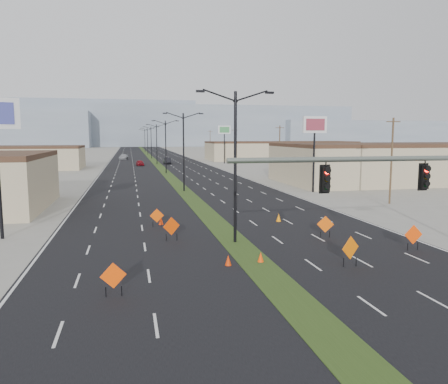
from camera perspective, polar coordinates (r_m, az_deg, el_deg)
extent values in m
plane|color=gray|center=(18.73, 10.46, -15.18)|extent=(600.00, 600.00, 0.00)
cube|color=black|center=(116.34, -8.86, 3.74)|extent=(25.00, 400.00, 0.02)
cube|color=#2B3F16|center=(116.34, -8.86, 3.74)|extent=(2.00, 400.00, 0.04)
cube|color=#BFAF88|center=(104.14, -26.27, 3.90)|extent=(30.00, 14.00, 4.50)
cube|color=#BFAF88|center=(73.46, 21.60, 3.41)|extent=(36.00, 18.00, 5.50)
cube|color=#BFAF88|center=(133.74, 7.40, 5.30)|extent=(44.00, 16.00, 5.00)
cube|color=gray|center=(319.45, -3.83, 8.56)|extent=(220.00, 50.00, 28.00)
cube|color=gray|center=(358.45, 19.36, 7.24)|extent=(160.00, 50.00, 18.00)
cube|color=gray|center=(336.84, -16.34, 8.56)|extent=(140.00, 50.00, 32.00)
cylinder|color=slate|center=(21.60, 21.63, 4.08)|extent=(16.00, 0.24, 0.24)
cube|color=black|center=(19.93, 13.11, 1.63)|extent=(0.50, 0.28, 1.30)
sphere|color=#FF0C05|center=(19.76, 13.34, 2.59)|extent=(0.22, 0.22, 0.22)
cube|color=black|center=(22.52, 24.70, 1.79)|extent=(0.50, 0.28, 1.30)
sphere|color=#FF0C05|center=(22.37, 24.99, 2.64)|extent=(0.22, 0.22, 0.22)
cylinder|color=black|center=(28.82, 1.48, 3.09)|extent=(0.20, 0.20, 10.00)
cube|color=black|center=(28.42, -3.12, 13.01)|extent=(0.55, 0.24, 0.14)
cube|color=black|center=(29.50, 5.97, 12.78)|extent=(0.55, 0.24, 0.14)
cylinder|color=black|center=(56.38, -5.29, 5.14)|extent=(0.20, 0.20, 10.00)
cube|color=black|center=(56.17, -7.72, 10.15)|extent=(0.55, 0.24, 0.14)
cube|color=black|center=(56.73, -3.01, 10.18)|extent=(0.55, 0.24, 0.14)
cylinder|color=black|center=(84.23, -7.62, 5.83)|extent=(0.20, 0.20, 10.00)
cube|color=black|center=(84.09, -9.26, 9.17)|extent=(0.55, 0.24, 0.14)
cube|color=black|center=(84.46, -6.10, 9.21)|extent=(0.55, 0.24, 0.14)
cylinder|color=black|center=(112.15, -8.78, 6.17)|extent=(0.20, 0.20, 10.00)
cube|color=black|center=(112.05, -10.02, 8.68)|extent=(0.55, 0.24, 0.14)
cube|color=black|center=(112.33, -7.65, 8.72)|extent=(0.55, 0.24, 0.14)
cylinder|color=black|center=(140.11, -9.49, 6.37)|extent=(0.20, 0.20, 10.00)
cube|color=black|center=(140.02, -10.48, 8.38)|extent=(0.55, 0.24, 0.14)
cube|color=black|center=(140.25, -8.58, 8.42)|extent=(0.55, 0.24, 0.14)
cylinder|color=black|center=(168.07, -9.96, 6.51)|extent=(0.20, 0.20, 10.00)
cube|color=black|center=(168.01, -10.79, 8.18)|extent=(0.55, 0.24, 0.14)
cube|color=black|center=(168.19, -9.20, 8.21)|extent=(0.55, 0.24, 0.14)
cylinder|color=black|center=(196.05, -10.29, 6.61)|extent=(0.20, 0.20, 10.00)
cube|color=black|center=(196.00, -11.00, 8.04)|extent=(0.55, 0.24, 0.14)
cube|color=black|center=(196.16, -9.65, 8.07)|extent=(0.55, 0.24, 0.14)
cylinder|color=#4C3823|center=(48.99, 21.03, 3.77)|extent=(0.20, 0.20, 9.00)
cube|color=#4C3823|center=(48.94, 21.25, 8.57)|extent=(1.60, 0.10, 0.10)
cylinder|color=#4C3823|center=(80.56, 7.26, 5.41)|extent=(0.20, 0.20, 9.00)
cube|color=#4C3823|center=(80.53, 7.31, 8.33)|extent=(1.60, 0.10, 0.10)
cylinder|color=#4C3823|center=(114.15, 1.38, 6.02)|extent=(0.20, 0.20, 9.00)
cube|color=#4C3823|center=(114.13, 1.39, 8.08)|extent=(1.60, 0.10, 0.10)
cylinder|color=#4C3823|center=(148.39, -1.82, 6.33)|extent=(0.20, 0.20, 9.00)
cube|color=#4C3823|center=(148.37, -1.82, 7.91)|extent=(1.60, 0.10, 0.10)
imported|color=maroon|center=(106.89, -10.93, 3.75)|extent=(2.01, 4.14, 1.36)
imported|color=black|center=(112.48, -7.44, 4.06)|extent=(1.75, 4.88, 1.60)
imported|color=#9EA2A8|center=(135.80, -12.97, 4.49)|extent=(3.01, 5.83, 1.62)
cube|color=#FF4705|center=(20.32, -14.27, -10.53)|extent=(1.16, 0.28, 1.18)
cylinder|color=black|center=(20.57, -15.18, -12.50)|extent=(0.05, 0.05, 0.49)
cylinder|color=black|center=(20.55, -13.23, -12.46)|extent=(0.05, 0.05, 0.49)
cube|color=#DB3E04|center=(29.97, -6.88, -4.45)|extent=(1.17, 0.52, 1.25)
cylinder|color=black|center=(30.11, -7.55, -5.92)|extent=(0.05, 0.05, 0.52)
cylinder|color=black|center=(30.17, -6.17, -5.87)|extent=(0.05, 0.05, 0.52)
cube|color=#E94B04|center=(34.72, -8.76, -3.06)|extent=(1.10, 0.12, 1.10)
cylinder|color=black|center=(34.83, -9.27, -4.19)|extent=(0.05, 0.05, 0.46)
cylinder|color=black|center=(34.87, -8.21, -4.16)|extent=(0.05, 0.05, 0.46)
cube|color=#DE5F04|center=(24.95, 16.19, -7.02)|extent=(1.22, 0.50, 1.29)
cylinder|color=black|center=(24.99, 15.36, -8.88)|extent=(0.05, 0.05, 0.54)
cylinder|color=black|center=(25.34, 16.88, -8.71)|extent=(0.05, 0.05, 0.54)
cube|color=#F74005|center=(29.79, 23.50, -5.13)|extent=(1.23, 0.07, 1.23)
cylinder|color=black|center=(29.75, 22.86, -6.62)|extent=(0.05, 0.05, 0.51)
cylinder|color=black|center=(30.16, 23.98, -6.49)|extent=(0.05, 0.05, 0.51)
cube|color=#E95304|center=(31.48, 13.10, -4.12)|extent=(1.14, 0.39, 1.18)
cylinder|color=black|center=(31.49, 12.50, -5.47)|extent=(0.05, 0.05, 0.49)
cylinder|color=black|center=(31.78, 13.63, -5.39)|extent=(0.05, 0.05, 0.49)
cone|color=#FF4305|center=(25.05, 4.81, -8.50)|extent=(0.47, 0.47, 0.62)
cone|color=red|center=(24.41, 0.55, -8.91)|extent=(0.43, 0.43, 0.61)
cone|color=orange|center=(36.85, 7.15, -3.34)|extent=(0.45, 0.45, 0.68)
cone|color=red|center=(35.64, -8.23, -3.74)|extent=(0.43, 0.43, 0.67)
cylinder|color=black|center=(56.59, 11.65, 3.97)|extent=(0.24, 0.24, 7.91)
cube|color=white|center=(56.51, 11.77, 8.61)|extent=(3.12, 0.36, 2.08)
cube|color=#8F2F41|center=(56.33, 11.86, 8.62)|extent=(2.50, 0.06, 1.46)
cylinder|color=black|center=(113.86, 0.05, 5.79)|extent=(0.24, 0.24, 8.07)
cube|color=white|center=(113.83, 0.05, 8.14)|extent=(3.15, 1.25, 2.12)
cube|color=#378A48|center=(113.63, 0.07, 8.14)|extent=(2.46, 0.78, 1.49)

